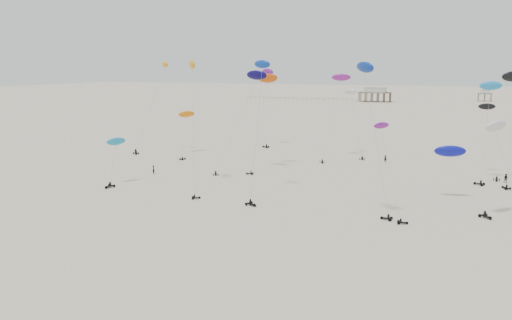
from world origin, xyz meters
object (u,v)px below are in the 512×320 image
at_px(rig_0, 114,157).
at_px(rig_9, 158,85).
at_px(spectator_0, 154,174).
at_px(rig_4, 339,88).
at_px(pavilion_main, 375,95).
at_px(pavilion_small, 485,96).

xyz_separation_m(rig_0, rig_9, (-12.18, 38.51, 12.90)).
bearing_deg(rig_9, spectator_0, -151.31).
relative_size(rig_0, rig_4, 0.42).
relative_size(pavilion_main, rig_0, 2.20).
relative_size(rig_0, rig_9, 0.38).
xyz_separation_m(pavilion_small, rig_0, (-90.56, -291.90, 2.19)).
bearing_deg(pavilion_main, rig_4, -85.80).
relative_size(pavilion_main, pavilion_small, 2.33).
distance_m(pavilion_small, spectator_0, 294.29).
distance_m(rig_0, rig_4, 60.32).
xyz_separation_m(pavilion_main, rig_9, (-32.74, -223.39, 14.36)).
bearing_deg(rig_9, pavilion_small, -21.18).
relative_size(pavilion_small, spectator_0, 3.94).
bearing_deg(pavilion_main, rig_0, -94.49).
bearing_deg(spectator_0, pavilion_small, -67.20).
xyz_separation_m(rig_0, rig_4, (36.40, 46.47, 12.41)).
distance_m(rig_0, spectator_0, 12.76).
bearing_deg(pavilion_small, spectator_0, -107.47).
bearing_deg(rig_9, rig_4, -79.80).
distance_m(pavilion_main, pavilion_small, 76.16).
bearing_deg(pavilion_main, pavilion_small, 23.20).
bearing_deg(rig_4, pavilion_small, -118.30).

